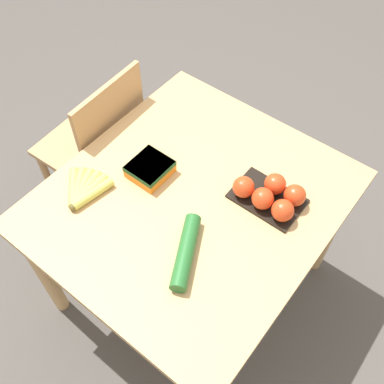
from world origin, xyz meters
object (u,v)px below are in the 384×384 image
object	(u,v)px
chair	(99,146)
carrot_bag	(150,168)
tomato_pack	(271,195)
cucumber_near	(186,252)
banana_bunch	(84,190)

from	to	relation	value
chair	carrot_bag	xyz separation A→B (m)	(-0.11, -0.45, 0.28)
carrot_bag	chair	bearing A→B (deg)	75.67
tomato_pack	cucumber_near	bearing A→B (deg)	164.14
chair	carrot_bag	size ratio (longest dim) A/B	6.16
banana_bunch	carrot_bag	bearing A→B (deg)	-30.75
banana_bunch	chair	bearing A→B (deg)	44.03
chair	banana_bunch	size ratio (longest dim) A/B	4.90
banana_bunch	tomato_pack	size ratio (longest dim) A/B	0.73
tomato_pack	banana_bunch	bearing A→B (deg)	124.57
chair	cucumber_near	bearing A→B (deg)	65.72
banana_bunch	tomato_pack	bearing A→B (deg)	-55.43
tomato_pack	carrot_bag	world-z (taller)	tomato_pack
tomato_pack	carrot_bag	bearing A→B (deg)	111.17
cucumber_near	banana_bunch	bearing A→B (deg)	93.46
carrot_bag	cucumber_near	xyz separation A→B (m)	(-0.19, -0.32, -0.00)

